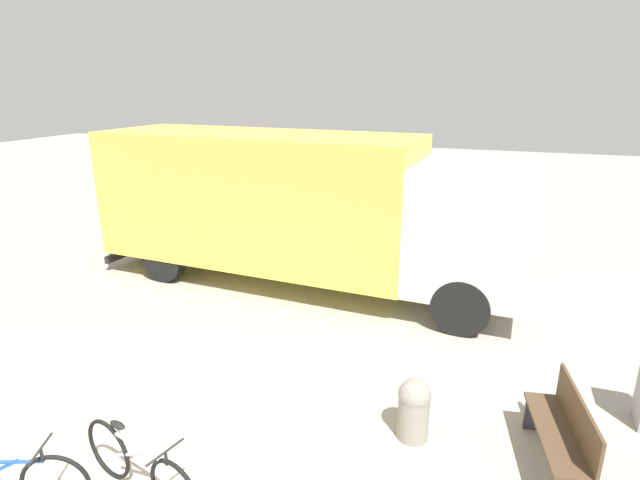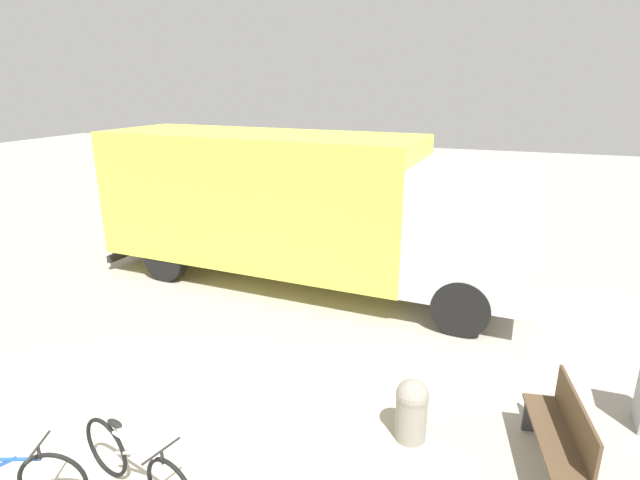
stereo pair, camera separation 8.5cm
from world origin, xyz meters
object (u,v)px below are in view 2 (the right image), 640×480
(bicycle_middle, at_px, (136,466))
(park_bench, at_px, (562,433))
(bollard_near_bench, at_px, (412,408))
(delivery_truck, at_px, (300,203))

(bicycle_middle, bearing_deg, park_bench, 38.51)
(bicycle_middle, distance_m, bollard_near_bench, 3.08)
(delivery_truck, xyz_separation_m, park_bench, (4.69, -4.07, -1.24))
(bicycle_middle, relative_size, bollard_near_bench, 2.17)
(delivery_truck, distance_m, park_bench, 6.33)
(bicycle_middle, bearing_deg, bollard_near_bench, 50.74)
(delivery_truck, height_order, bicycle_middle, delivery_truck)
(delivery_truck, relative_size, park_bench, 6.16)
(park_bench, bearing_deg, bicycle_middle, 105.17)
(park_bench, distance_m, bicycle_middle, 4.48)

